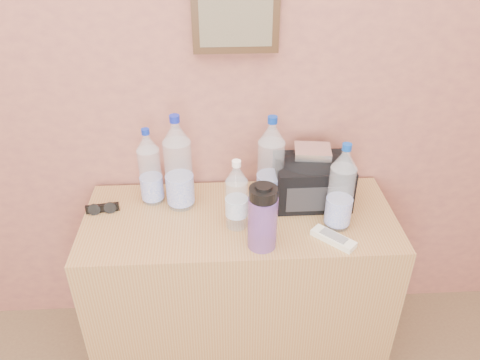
% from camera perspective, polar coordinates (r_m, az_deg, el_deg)
% --- Properties ---
extents(picture_frame, '(0.30, 0.03, 0.25)m').
position_cam_1_polar(picture_frame, '(1.68, -0.53, 19.35)').
color(picture_frame, '#382311').
rests_on(picture_frame, room_shell).
extents(dresser, '(1.17, 0.49, 0.73)m').
position_cam_1_polar(dresser, '(1.99, -0.04, -12.91)').
color(dresser, tan).
rests_on(dresser, ground).
extents(pet_large_a, '(0.10, 0.10, 0.38)m').
position_cam_1_polar(pet_large_a, '(1.74, -7.51, 1.52)').
color(pet_large_a, silver).
rests_on(pet_large_a, dresser).
extents(pet_large_b, '(0.08, 0.08, 0.31)m').
position_cam_1_polar(pet_large_b, '(1.80, -10.92, 1.19)').
color(pet_large_b, silver).
rests_on(pet_large_b, dresser).
extents(pet_large_c, '(0.10, 0.10, 0.37)m').
position_cam_1_polar(pet_large_c, '(1.74, 3.76, 1.61)').
color(pet_large_c, silver).
rests_on(pet_large_c, dresser).
extents(pet_large_d, '(0.09, 0.09, 0.33)m').
position_cam_1_polar(pet_large_d, '(1.66, 12.20, -1.34)').
color(pet_large_d, silver).
rests_on(pet_large_d, dresser).
extents(pet_small, '(0.08, 0.08, 0.27)m').
position_cam_1_polar(pet_small, '(1.64, -0.42, -2.23)').
color(pet_small, '#A4C3D3').
rests_on(pet_small, dresser).
extents(nalgene_bottle, '(0.10, 0.10, 0.24)m').
position_cam_1_polar(nalgene_bottle, '(1.55, 2.77, -4.51)').
color(nalgene_bottle, '#6F44AD').
rests_on(nalgene_bottle, dresser).
extents(sunglasses, '(0.13, 0.06, 0.03)m').
position_cam_1_polar(sunglasses, '(1.84, -16.41, -3.30)').
color(sunglasses, black).
rests_on(sunglasses, dresser).
extents(ac_remote, '(0.15, 0.15, 0.02)m').
position_cam_1_polar(ac_remote, '(1.67, 11.31, -7.02)').
color(ac_remote, white).
rests_on(ac_remote, dresser).
extents(toiletry_bag, '(0.29, 0.21, 0.19)m').
position_cam_1_polar(toiletry_bag, '(1.81, 8.81, 0.12)').
color(toiletry_bag, black).
rests_on(toiletry_bag, dresser).
extents(foil_packet, '(0.15, 0.13, 0.03)m').
position_cam_1_polar(foil_packet, '(1.77, 8.85, 3.46)').
color(foil_packet, silver).
rests_on(foil_packet, toiletry_bag).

